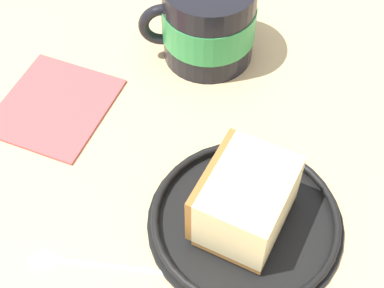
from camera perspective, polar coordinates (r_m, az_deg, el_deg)
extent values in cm
cube|color=tan|center=(56.46, 0.86, -5.06)|extent=(113.61, 113.61, 3.47)
cylinder|color=black|center=(52.71, 5.26, -7.66)|extent=(17.70, 17.70, 0.70)
torus|color=black|center=(52.11, 5.31, -7.27)|extent=(16.97, 16.97, 0.69)
cube|color=#9E662D|center=(52.15, 5.31, -7.30)|extent=(8.43, 10.06, 0.60)
cube|color=beige|center=(49.52, 5.57, -5.49)|extent=(8.43, 10.06, 5.58)
cube|color=#9E662D|center=(50.18, 1.87, -3.98)|extent=(2.75, 8.61, 5.58)
cylinder|color=black|center=(63.68, 1.67, 12.02)|extent=(9.99, 9.99, 9.30)
cylinder|color=green|center=(63.67, 1.67, 12.03)|extent=(10.19, 10.19, 3.89)
cylinder|color=#47230F|center=(62.18, 1.72, 13.68)|extent=(8.79, 8.79, 0.40)
torus|color=black|center=(63.30, -2.92, 11.68)|extent=(4.43, 4.70, 5.28)
ellipsoid|color=silver|center=(52.30, -14.35, -10.87)|extent=(3.61, 3.34, 0.80)
cylinder|color=silver|center=(50.91, -7.35, -11.99)|extent=(8.42, 5.90, 0.50)
cube|color=#B24C4C|center=(62.54, -13.41, 3.79)|extent=(14.29, 15.06, 0.60)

